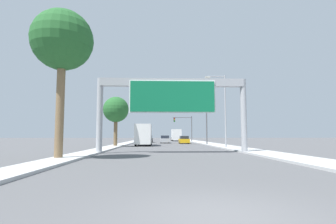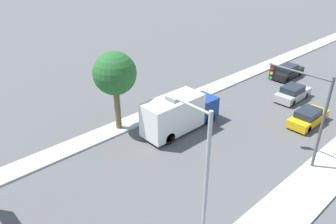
# 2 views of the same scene
# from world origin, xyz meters

# --- Properties ---
(ground_plane) EXTENTS (300.00, 300.00, 0.00)m
(ground_plane) POSITION_xyz_m (0.00, 0.00, 0.00)
(ground_plane) COLOR #515154
(sidewalk_right) EXTENTS (3.00, 120.00, 0.15)m
(sidewalk_right) POSITION_xyz_m (7.75, 60.00, 0.07)
(sidewalk_right) COLOR #B4B4B4
(sidewalk_right) RESTS_ON ground
(median_strip_left) EXTENTS (2.00, 120.00, 0.15)m
(median_strip_left) POSITION_xyz_m (-7.25, 60.00, 0.07)
(median_strip_left) COLOR #B4B4B4
(median_strip_left) RESTS_ON ground
(sign_gantry) EXTENTS (13.43, 0.73, 6.68)m
(sign_gantry) POSITION_xyz_m (0.00, 17.88, 5.06)
(sign_gantry) COLOR #9EA0A5
(sign_gantry) RESTS_ON ground
(car_near_right) EXTENTS (1.83, 4.37, 1.51)m
(car_near_right) POSITION_xyz_m (0.00, 47.43, 0.71)
(car_near_right) COLOR #A5A8AD
(car_near_right) RESTS_ON ground
(car_far_right) EXTENTS (1.75, 4.49, 1.44)m
(car_far_right) POSITION_xyz_m (3.50, 43.74, 0.68)
(car_far_right) COLOR gold
(car_far_right) RESTS_ON ground
(car_near_left) EXTENTS (1.83, 4.58, 1.54)m
(car_near_left) POSITION_xyz_m (-3.50, 52.60, 0.72)
(car_near_left) COLOR black
(car_near_left) RESTS_ON ground
(truck_box_primary) EXTENTS (2.42, 8.30, 3.13)m
(truck_box_primary) POSITION_xyz_m (3.50, 66.41, 1.60)
(truck_box_primary) COLOR navy
(truck_box_primary) RESTS_ON ground
(truck_box_secondary) EXTENTS (2.32, 7.40, 3.18)m
(truck_box_secondary) POSITION_xyz_m (-3.50, 34.62, 1.62)
(truck_box_secondary) COLOR navy
(truck_box_secondary) RESTS_ON ground
(traffic_light_near_intersection) EXTENTS (4.65, 0.32, 6.97)m
(traffic_light_near_intersection) POSITION_xyz_m (5.37, 38.00, 4.68)
(traffic_light_near_intersection) COLOR #4C4C4F
(traffic_light_near_intersection) RESTS_ON ground
(traffic_light_mid_block) EXTENTS (4.68, 0.32, 6.16)m
(traffic_light_mid_block) POSITION_xyz_m (5.26, 58.00, 4.18)
(traffic_light_mid_block) COLOR #4C4C4F
(traffic_light_mid_block) RESTS_ON ground
(palm_tree_foreground) EXTENTS (4.08, 4.08, 10.01)m
(palm_tree_foreground) POSITION_xyz_m (-7.70, 12.03, 7.84)
(palm_tree_foreground) COLOR brown
(palm_tree_foreground) RESTS_ON ground
(palm_tree_background) EXTENTS (3.53, 3.53, 6.90)m
(palm_tree_background) POSITION_xyz_m (-7.15, 30.96, 5.06)
(palm_tree_background) COLOR brown
(palm_tree_background) RESTS_ON ground
(street_lamp_right) EXTENTS (2.51, 0.28, 8.89)m
(street_lamp_right) POSITION_xyz_m (6.56, 26.01, 5.22)
(street_lamp_right) COLOR #9EA0A5
(street_lamp_right) RESTS_ON ground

